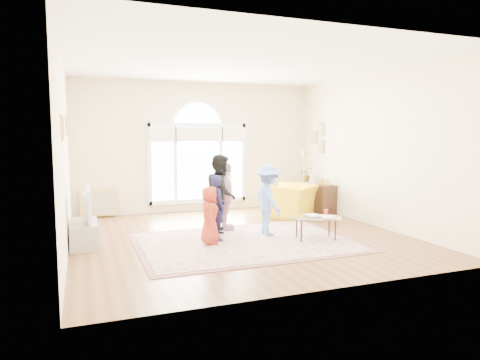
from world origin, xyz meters
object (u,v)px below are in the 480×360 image
object	(u,v)px
area_rug	(246,242)
coffee_table	(316,218)
television	(83,205)
armchair	(291,201)
tv_console	(84,234)

from	to	relation	value
area_rug	coffee_table	distance (m)	1.35
area_rug	television	bearing A→B (deg)	163.87
area_rug	television	distance (m)	2.88
coffee_table	television	bearing A→B (deg)	179.78
armchair	area_rug	bearing A→B (deg)	4.95
television	coffee_table	distance (m)	4.10
television	coffee_table	bearing A→B (deg)	-14.54
tv_console	television	distance (m)	0.50
television	coffee_table	world-z (taller)	television
tv_console	coffee_table	world-z (taller)	coffee_table
coffee_table	armchair	bearing A→B (deg)	88.63
coffee_table	armchair	world-z (taller)	armchair
area_rug	coffee_table	bearing A→B (deg)	-11.11
tv_console	television	size ratio (longest dim) A/B	0.99
tv_console	coffee_table	bearing A→B (deg)	-14.51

